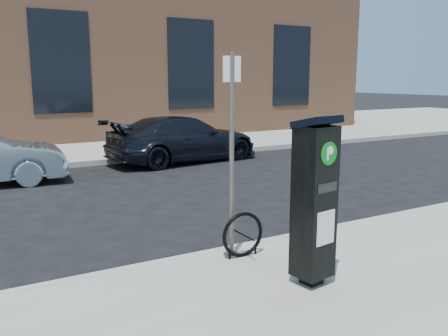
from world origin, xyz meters
TOP-DOWN VIEW (x-y plane):
  - ground at (0.00, 0.00)m, footprint 120.00×120.00m
  - sidewalk_far at (0.00, 14.00)m, footprint 60.00×12.00m
  - curb_near at (0.00, -0.02)m, footprint 60.00×0.12m
  - curb_far at (0.00, 8.02)m, footprint 60.00×0.12m
  - building at (-0.00, 17.00)m, footprint 28.00×10.05m
  - parking_kiosk at (0.00, -1.48)m, footprint 0.49×0.45m
  - sign_pole at (-0.36, -0.30)m, footprint 0.23×0.21m
  - bike_rack at (-0.25, -0.40)m, footprint 0.61×0.05m
  - car_dark at (2.51, 7.40)m, footprint 4.87×2.43m

SIDE VIEW (x-z plane):
  - ground at x=0.00m, z-range 0.00..0.00m
  - sidewalk_far at x=0.00m, z-range 0.00..0.15m
  - curb_near at x=0.00m, z-range -0.01..0.15m
  - curb_far at x=0.00m, z-range -0.01..0.15m
  - bike_rack at x=-0.25m, z-range 0.14..0.75m
  - car_dark at x=2.51m, z-range 0.00..1.36m
  - parking_kiosk at x=0.00m, z-range 0.17..2.09m
  - sign_pole at x=-0.36m, z-range 0.14..2.76m
  - building at x=0.00m, z-range 0.02..8.27m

